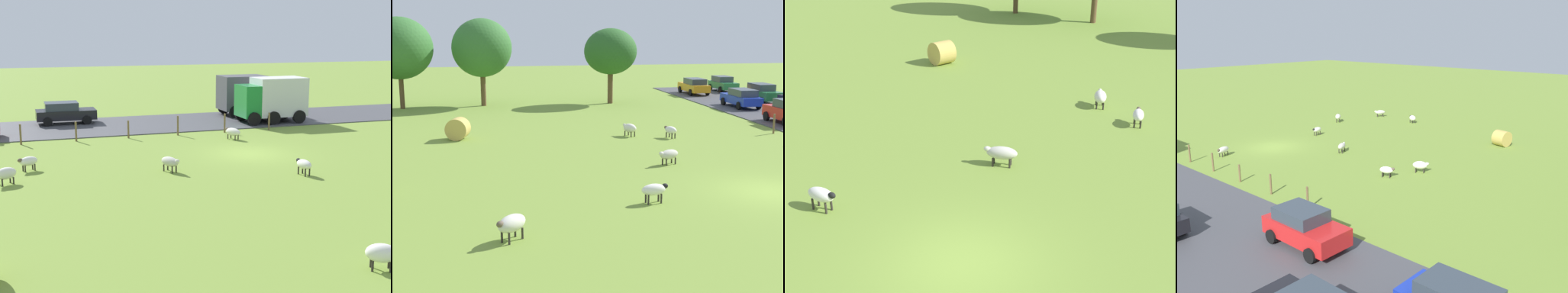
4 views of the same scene
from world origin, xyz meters
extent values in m
plane|color=olive|center=(0.00, 0.00, 0.00)|extent=(160.00, 160.00, 0.00)
cube|color=#47474C|center=(11.45, 0.00, 0.03)|extent=(8.00, 80.00, 0.06)
ellipsoid|color=white|center=(-15.41, 2.70, 0.51)|extent=(0.90, 1.06, 0.55)
cylinder|color=#2D2823|center=(-15.39, 2.41, 0.15)|extent=(0.07, 0.07, 0.31)
cylinder|color=#2D2823|center=(-15.66, 2.54, 0.15)|extent=(0.07, 0.07, 0.31)
cylinder|color=#2D2823|center=(-15.16, 2.85, 0.15)|extent=(0.07, 0.07, 0.31)
cylinder|color=#2D2823|center=(-15.43, 2.99, 0.15)|extent=(0.07, 0.07, 0.31)
ellipsoid|color=silver|center=(-2.48, 12.87, 0.51)|extent=(0.94, 1.12, 0.53)
cylinder|color=#2D2823|center=(-2.74, 13.04, 0.15)|extent=(0.07, 0.07, 0.31)
cylinder|color=#2D2823|center=(-2.48, 12.56, 0.15)|extent=(0.07, 0.07, 0.31)
cylinder|color=#2D2823|center=(-2.22, 12.71, 0.15)|extent=(0.07, 0.07, 0.31)
ellipsoid|color=white|center=(-0.22, 11.82, 0.49)|extent=(0.77, 1.01, 0.45)
ellipsoid|color=brown|center=(-0.39, 12.22, 0.59)|extent=(0.27, 0.31, 0.20)
cylinder|color=#2D2823|center=(-0.43, 12.00, 0.16)|extent=(0.07, 0.07, 0.32)
cylinder|color=#2D2823|center=(-0.21, 12.10, 0.16)|extent=(0.07, 0.07, 0.32)
cylinder|color=#2D2823|center=(-0.24, 11.54, 0.16)|extent=(0.07, 0.07, 0.32)
cylinder|color=#2D2823|center=(-0.01, 11.64, 0.16)|extent=(0.07, 0.07, 0.32)
ellipsoid|color=white|center=(-5.15, -0.52, 0.53)|extent=(1.02, 0.57, 0.44)
ellipsoid|color=black|center=(-4.69, -0.45, 0.63)|extent=(0.28, 0.21, 0.20)
cylinder|color=#2D2823|center=(-4.90, -0.36, 0.18)|extent=(0.07, 0.07, 0.36)
cylinder|color=#2D2823|center=(-4.87, -0.60, 0.18)|extent=(0.07, 0.07, 0.36)
cylinder|color=#2D2823|center=(-5.43, -0.43, 0.18)|extent=(0.07, 0.07, 0.36)
cylinder|color=#2D2823|center=(-5.39, -0.67, 0.18)|extent=(0.07, 0.07, 0.36)
ellipsoid|color=silver|center=(4.17, -0.67, 0.48)|extent=(1.26, 0.91, 0.48)
ellipsoid|color=brown|center=(4.68, -0.45, 0.59)|extent=(0.31, 0.27, 0.20)
cylinder|color=#2D2823|center=(4.42, -0.42, 0.15)|extent=(0.07, 0.07, 0.30)
cylinder|color=#2D2823|center=(4.52, -0.66, 0.15)|extent=(0.07, 0.07, 0.30)
cylinder|color=#2D2823|center=(3.83, -0.67, 0.15)|extent=(0.07, 0.07, 0.30)
cylinder|color=#2D2823|center=(3.93, -0.92, 0.15)|extent=(0.07, 0.07, 0.30)
ellipsoid|color=beige|center=(-2.54, 5.34, 0.50)|extent=(1.20, 0.91, 0.47)
ellipsoid|color=silver|center=(-3.01, 5.11, 0.61)|extent=(0.31, 0.28, 0.20)
cylinder|color=#2D2823|center=(-2.76, 5.09, 0.16)|extent=(0.07, 0.07, 0.33)
cylinder|color=#2D2823|center=(-2.87, 5.32, 0.16)|extent=(0.07, 0.07, 0.33)
cylinder|color=#2D2823|center=(-2.21, 5.35, 0.16)|extent=(0.07, 0.07, 0.33)
cylinder|color=#2D2823|center=(-2.32, 5.59, 0.16)|extent=(0.07, 0.07, 0.33)
cylinder|color=brown|center=(6.62, -4.32, 0.60)|extent=(0.12, 0.12, 1.20)
cylinder|color=brown|center=(6.62, -1.05, 0.64)|extent=(0.12, 0.12, 1.28)
cylinder|color=brown|center=(6.62, 2.22, 0.64)|extent=(0.12, 0.12, 1.28)
cylinder|color=brown|center=(6.62, 5.49, 0.57)|extent=(0.12, 0.12, 1.14)
cylinder|color=brown|center=(6.62, 8.76, 0.62)|extent=(0.12, 0.12, 1.23)
cylinder|color=brown|center=(6.62, 12.04, 0.62)|extent=(0.12, 0.12, 1.25)
cube|color=#197F33|center=(9.37, -3.91, 1.69)|extent=(2.35, 1.20, 2.30)
cube|color=silver|center=(9.37, -6.37, 1.94)|extent=(2.35, 3.73, 2.80)
cylinder|color=black|center=(8.20, -3.91, 0.54)|extent=(0.30, 0.96, 0.96)
cylinder|color=black|center=(10.55, -3.91, 0.54)|extent=(0.30, 0.96, 0.96)
cylinder|color=black|center=(8.20, -5.44, 0.54)|extent=(0.30, 0.96, 0.96)
cylinder|color=black|center=(10.55, -5.44, 0.54)|extent=(0.30, 0.96, 0.96)
cylinder|color=black|center=(8.20, -7.49, 0.54)|extent=(0.30, 0.96, 0.96)
cylinder|color=black|center=(10.55, -7.49, 0.54)|extent=(0.30, 0.96, 0.96)
cube|color=#B21919|center=(13.29, -7.48, 1.69)|extent=(2.43, 1.20, 2.30)
cube|color=#4C4C51|center=(13.29, -5.10, 1.88)|extent=(2.43, 3.56, 2.67)
cylinder|color=black|center=(14.51, -7.48, 0.54)|extent=(0.30, 0.96, 0.96)
cylinder|color=black|center=(12.08, -7.48, 0.54)|extent=(0.30, 0.96, 0.96)
cylinder|color=black|center=(14.51, -5.99, 0.54)|extent=(0.30, 0.96, 0.96)
cylinder|color=black|center=(12.08, -5.99, 0.54)|extent=(0.30, 0.96, 0.96)
cylinder|color=black|center=(14.51, -4.04, 0.54)|extent=(0.30, 0.96, 0.96)
cylinder|color=black|center=(12.08, -4.04, 0.54)|extent=(0.30, 0.96, 0.96)
cube|color=black|center=(13.46, 8.70, 0.72)|extent=(1.96, 4.24, 0.68)
cube|color=#333D47|center=(13.46, 9.02, 1.34)|extent=(1.73, 2.33, 0.56)
cylinder|color=black|center=(14.44, 7.32, 0.38)|extent=(0.22, 0.64, 0.64)
cylinder|color=black|center=(12.48, 7.32, 0.38)|extent=(0.22, 0.64, 0.64)
cylinder|color=black|center=(14.44, 10.08, 0.38)|extent=(0.22, 0.64, 0.64)
cylinder|color=black|center=(12.48, 10.08, 0.38)|extent=(0.22, 0.64, 0.64)
camera|label=1|loc=(-28.03, 12.44, 6.72)|focal=51.69mm
camera|label=2|loc=(-11.53, -20.42, 6.50)|focal=52.60mm
camera|label=3|loc=(7.87, -9.45, 9.01)|focal=51.84mm
camera|label=4|loc=(20.63, 29.07, 9.21)|focal=40.18mm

